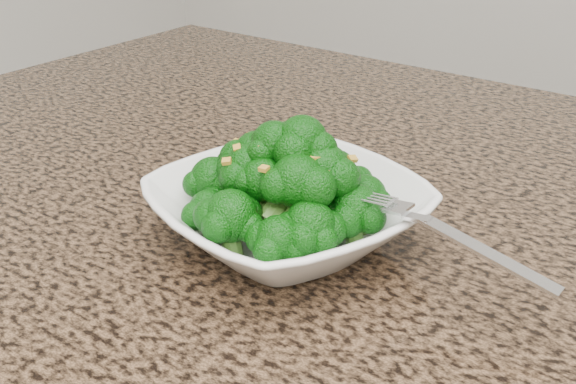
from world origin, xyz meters
The scene contains 5 objects.
granite_counter centered at (0.00, 0.30, 0.89)m, with size 1.64×1.04×0.03m, color brown.
bowl centered at (-0.15, 0.24, 0.93)m, with size 0.23×0.23×0.06m, color white.
broccoli_pile centered at (-0.15, 0.24, 1.00)m, with size 0.20×0.20×0.08m, color #0A4E08, non-canonical shape.
garlic_topping centered at (-0.15, 0.24, 1.04)m, with size 0.12×0.12×0.01m, color gold, non-canonical shape.
fork centered at (-0.02, 0.25, 0.96)m, with size 0.18×0.03×0.01m, color silver, non-canonical shape.
Camera 1 is at (0.19, -0.21, 1.23)m, focal length 45.00 mm.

